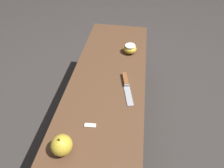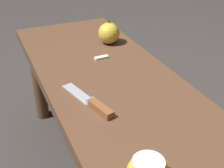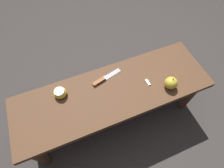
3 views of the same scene
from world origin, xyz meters
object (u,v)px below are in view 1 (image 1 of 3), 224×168
(wooden_bench, at_px, (106,95))
(apple_cut, at_px, (130,49))
(apple_whole, at_px, (62,145))
(knife, at_px, (126,84))

(wooden_bench, distance_m, apple_cut, 0.36)
(wooden_bench, bearing_deg, apple_whole, 163.30)
(knife, height_order, apple_cut, apple_cut)
(apple_cut, bearing_deg, apple_whole, 162.95)
(wooden_bench, distance_m, apple_whole, 0.40)
(knife, distance_m, apple_cut, 0.30)
(apple_whole, bearing_deg, wooden_bench, -16.70)
(wooden_bench, bearing_deg, apple_cut, -17.44)
(knife, xyz_separation_m, apple_whole, (-0.40, 0.22, 0.03))
(knife, relative_size, apple_whole, 2.35)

